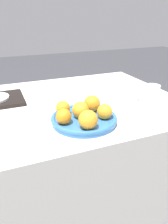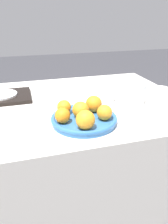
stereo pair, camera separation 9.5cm
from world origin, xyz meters
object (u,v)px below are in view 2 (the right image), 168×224
(orange_1, at_px, (63,115))
(water_glass, at_px, (139,95))
(cup_2, at_px, (107,96))
(orange_5, at_px, (85,120))
(side_plate, at_px, (1,95))
(orange_2, at_px, (105,112))
(orange_0, at_px, (81,110))
(cup_0, at_px, (161,94))
(fruit_platter, at_px, (84,119))
(orange_4, at_px, (64,107))
(orange_3, at_px, (94,104))
(serving_tray, at_px, (2,97))

(orange_1, relative_size, water_glass, 0.62)
(cup_2, bearing_deg, orange_5, -125.35)
(orange_1, relative_size, side_plate, 0.38)
(orange_2, bearing_deg, water_glass, 33.12)
(orange_0, xyz_separation_m, cup_0, (0.50, 0.14, -0.02))
(fruit_platter, distance_m, orange_4, 0.11)
(fruit_platter, height_order, orange_3, orange_3)
(cup_2, bearing_deg, orange_2, -114.20)
(fruit_platter, height_order, cup_0, cup_0)
(orange_1, height_order, side_plate, orange_1)
(orange_2, bearing_deg, fruit_platter, 153.66)
(orange_1, xyz_separation_m, side_plate, (-0.27, 0.42, -0.03))
(orange_2, relative_size, serving_tray, 0.21)
(orange_3, distance_m, side_plate, 0.55)
(orange_2, distance_m, orange_3, 0.10)
(orange_2, bearing_deg, orange_1, 173.07)
(orange_5, bearing_deg, orange_0, 85.34)
(orange_4, bearing_deg, serving_tray, 131.01)
(fruit_platter, xyz_separation_m, cup_2, (0.19, 0.20, 0.02))
(orange_0, bearing_deg, side_plate, 131.73)
(water_glass, xyz_separation_m, side_plate, (-0.70, 0.28, -0.03))
(orange_0, relative_size, orange_4, 1.14)
(orange_5, bearing_deg, orange_1, 135.12)
(orange_1, distance_m, orange_4, 0.09)
(orange_1, relative_size, serving_tray, 0.21)
(cup_0, distance_m, cup_2, 0.30)
(orange_4, distance_m, water_glass, 0.41)
(orange_0, distance_m, cup_0, 0.52)
(orange_3, relative_size, side_plate, 0.44)
(orange_3, distance_m, serving_tray, 0.55)
(fruit_platter, xyz_separation_m, orange_3, (0.06, 0.06, 0.04))
(orange_4, bearing_deg, fruit_platter, -42.90)
(orange_3, relative_size, cup_2, 1.02)
(serving_tray, bearing_deg, cup_2, -20.03)
(orange_5, distance_m, cup_0, 0.56)
(orange_0, bearing_deg, orange_3, 31.54)
(orange_2, bearing_deg, side_plate, 135.12)
(orange_2, bearing_deg, orange_5, -151.74)
(water_glass, relative_size, side_plate, 0.61)
(side_plate, bearing_deg, fruit_platter, -47.87)
(side_plate, distance_m, cup_2, 0.59)
(orange_0, height_order, orange_5, orange_5)
(fruit_platter, distance_m, water_glass, 0.36)
(orange_5, distance_m, side_plate, 0.61)
(orange_5, xyz_separation_m, cup_0, (0.51, 0.24, -0.03))
(orange_3, xyz_separation_m, serving_tray, (-0.43, 0.35, -0.05))
(orange_4, distance_m, cup_0, 0.57)
(orange_1, relative_size, orange_3, 0.86)
(orange_2, distance_m, cup_0, 0.45)
(orange_0, xyz_separation_m, orange_2, (0.09, -0.05, -0.00))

